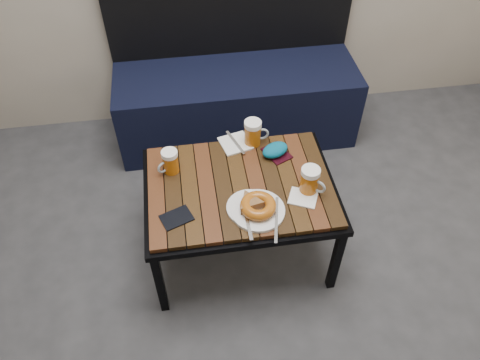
{
  "coord_description": "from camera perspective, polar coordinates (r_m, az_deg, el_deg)",
  "views": [
    {
      "loc": [
        -0.35,
        -0.5,
        1.97
      ],
      "look_at": [
        -0.15,
        0.86,
        0.5
      ],
      "focal_mm": 35.0,
      "sensor_mm": 36.0,
      "label": 1
    }
  ],
  "objects": [
    {
      "name": "passport_burgundy",
      "position": [
        2.18,
        4.49,
        3.28
      ],
      "size": [
        0.14,
        0.16,
        0.01
      ],
      "primitive_type": "cube",
      "rotation": [
        0.0,
        0.0,
        0.43
      ],
      "color": "black",
      "rests_on": "cafe_table"
    },
    {
      "name": "napkin_left",
      "position": [
        2.22,
        -0.57,
        4.5
      ],
      "size": [
        0.16,
        0.17,
        0.01
      ],
      "rotation": [
        0.0,
        0.0,
        0.25
      ],
      "color": "white",
      "rests_on": "cafe_table"
    },
    {
      "name": "passport_navy",
      "position": [
        1.93,
        -7.74,
        -4.58
      ],
      "size": [
        0.15,
        0.13,
        0.01
      ],
      "primitive_type": "cube",
      "rotation": [
        0.0,
        0.0,
        -1.21
      ],
      "color": "black",
      "rests_on": "cafe_table"
    },
    {
      "name": "plate_pie",
      "position": [
        1.93,
        1.21,
        -3.1
      ],
      "size": [
        0.2,
        0.2,
        0.05
      ],
      "color": "white",
      "rests_on": "cafe_table"
    },
    {
      "name": "napkin_right",
      "position": [
        2.0,
        7.68,
        -2.17
      ],
      "size": [
        0.15,
        0.14,
        0.01
      ],
      "rotation": [
        0.0,
        0.0,
        -0.43
      ],
      "color": "white",
      "rests_on": "cafe_table"
    },
    {
      "name": "beer_mug_left",
      "position": [
        2.08,
        -8.52,
        2.23
      ],
      "size": [
        0.11,
        0.09,
        0.12
      ],
      "rotation": [
        0.0,
        0.0,
        3.71
      ],
      "color": "#AE580E",
      "rests_on": "cafe_table"
    },
    {
      "name": "bench",
      "position": [
        2.85,
        -0.48,
        10.3
      ],
      "size": [
        1.4,
        0.5,
        0.95
      ],
      "color": "black",
      "rests_on": "ground"
    },
    {
      "name": "beer_mug_right",
      "position": [
        1.99,
        8.53,
        -0.06
      ],
      "size": [
        0.11,
        0.11,
        0.13
      ],
      "rotation": [
        0.0,
        0.0,
        -0.75
      ],
      "color": "#AE580E",
      "rests_on": "cafe_table"
    },
    {
      "name": "beer_mug_centre",
      "position": [
        2.18,
        1.62,
        5.78
      ],
      "size": [
        0.12,
        0.08,
        0.13
      ],
      "rotation": [
        0.0,
        0.0,
        -0.03
      ],
      "color": "#AE580E",
      "rests_on": "cafe_table"
    },
    {
      "name": "knit_pouch",
      "position": [
        2.16,
        4.3,
        3.67
      ],
      "size": [
        0.15,
        0.13,
        0.06
      ],
      "primitive_type": "ellipsoid",
      "rotation": [
        0.0,
        0.0,
        0.43
      ],
      "color": "#054F7E",
      "rests_on": "cafe_table"
    },
    {
      "name": "cafe_table",
      "position": [
        2.07,
        0.0,
        -1.36
      ],
      "size": [
        0.84,
        0.62,
        0.47
      ],
      "color": "black",
      "rests_on": "ground"
    },
    {
      "name": "plate_bagel",
      "position": [
        1.92,
        2.22,
        -3.41
      ],
      "size": [
        0.22,
        0.29,
        0.06
      ],
      "color": "white",
      "rests_on": "cafe_table"
    }
  ]
}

